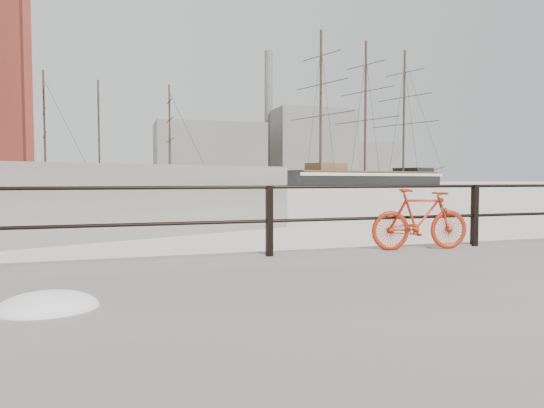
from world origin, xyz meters
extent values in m
plane|color=white|center=(0.00, 0.00, 0.00)|extent=(400.00, 400.00, 0.00)
imported|color=#B8290C|center=(-1.10, -0.25, 0.82)|extent=(1.58, 0.44, 0.94)
ellipsoid|color=white|center=(-6.11, -2.27, 0.50)|extent=(0.84, 0.66, 0.30)
cube|color=gray|center=(20.00, 140.00, 9.00)|extent=(32.00, 18.00, 18.00)
cube|color=gray|center=(55.00, 145.00, 12.00)|extent=(26.00, 20.00, 24.00)
cube|color=gray|center=(78.00, 150.00, 7.00)|extent=(20.00, 16.00, 14.00)
cylinder|color=gray|center=(42.00, 150.00, 22.00)|extent=(2.80, 2.80, 44.00)
camera|label=1|loc=(-5.49, -6.68, 1.45)|focal=32.00mm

